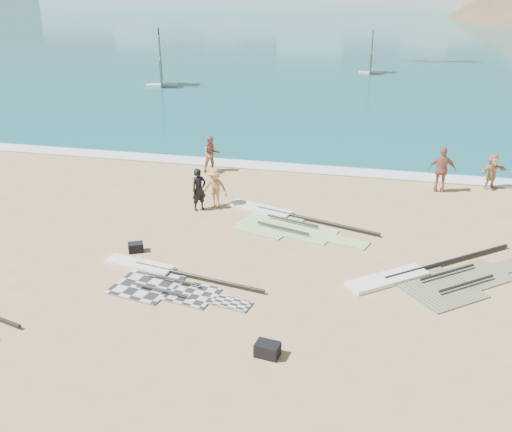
% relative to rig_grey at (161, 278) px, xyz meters
% --- Properties ---
extents(ground, '(300.00, 300.00, 0.00)m').
position_rel_rig_grey_xyz_m(ground, '(3.46, -0.96, -0.05)').
color(ground, tan).
rests_on(ground, ground).
extents(sea, '(300.00, 240.00, 0.06)m').
position_rel_rig_grey_xyz_m(sea, '(3.46, 131.04, -0.05)').
color(sea, '#0D5E61').
rests_on(sea, ground).
extents(surf_line, '(300.00, 1.20, 0.04)m').
position_rel_rig_grey_xyz_m(surf_line, '(3.46, 11.34, -0.05)').
color(surf_line, white).
rests_on(surf_line, ground).
extents(rig_grey, '(5.25, 2.52, 0.20)m').
position_rel_rig_grey_xyz_m(rig_grey, '(0.00, 0.00, 0.00)').
color(rig_grey, '#2A292C').
rests_on(rig_grey, ground).
extents(rig_green, '(5.87, 3.33, 0.20)m').
position_rel_rig_grey_xyz_m(rig_green, '(2.63, 5.10, 0.00)').
color(rig_green, '#64CA27').
rests_on(rig_green, ground).
extents(rig_orange, '(5.67, 4.71, 0.20)m').
position_rel_rig_grey_xyz_m(rig_orange, '(7.75, 1.86, 0.00)').
color(rig_orange, orange).
rests_on(rig_orange, ground).
extents(gear_bag_near, '(0.58, 0.53, 0.30)m').
position_rel_rig_grey_xyz_m(gear_bag_near, '(-1.48, 1.57, 0.10)').
color(gear_bag_near, black).
rests_on(gear_bag_near, ground).
extents(gear_bag_far, '(0.61, 0.47, 0.34)m').
position_rel_rig_grey_xyz_m(gear_bag_far, '(3.81, -2.83, 0.12)').
color(gear_bag_far, black).
rests_on(gear_bag_far, ground).
extents(person_wetsuit, '(0.69, 0.71, 1.63)m').
position_rel_rig_grey_xyz_m(person_wetsuit, '(-0.62, 5.48, 0.77)').
color(person_wetsuit, black).
rests_on(person_wetsuit, ground).
extents(beachgoer_left, '(1.00, 0.94, 1.64)m').
position_rel_rig_grey_xyz_m(beachgoer_left, '(-1.56, 10.04, 0.77)').
color(beachgoer_left, '#96634E').
rests_on(beachgoer_left, ground).
extents(beachgoer_mid, '(1.09, 0.71, 1.59)m').
position_rel_rig_grey_xyz_m(beachgoer_mid, '(-0.12, 5.87, 0.74)').
color(beachgoer_mid, '#AF7D50').
rests_on(beachgoer_mid, ground).
extents(beachgoer_back, '(1.11, 0.47, 1.89)m').
position_rel_rig_grey_xyz_m(beachgoer_back, '(8.40, 9.68, 0.89)').
color(beachgoer_back, '#9E5A4B').
rests_on(beachgoer_back, ground).
extents(beachgoer_right, '(1.40, 1.15, 1.50)m').
position_rel_rig_grey_xyz_m(beachgoer_right, '(10.48, 10.54, 0.70)').
color(beachgoer_right, tan).
rests_on(beachgoer_right, ground).
extents(windsurfer_left, '(2.65, 2.97, 4.66)m').
position_rel_rig_grey_xyz_m(windsurfer_left, '(-12.18, 30.42, 1.29)').
color(windsurfer_left, white).
rests_on(windsurfer_left, ground).
extents(windsurfer_centre, '(2.14, 2.62, 3.90)m').
position_rel_rig_grey_xyz_m(windsurfer_centre, '(4.08, 41.13, 1.13)').
color(windsurfer_centre, white).
rests_on(windsurfer_centre, ground).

